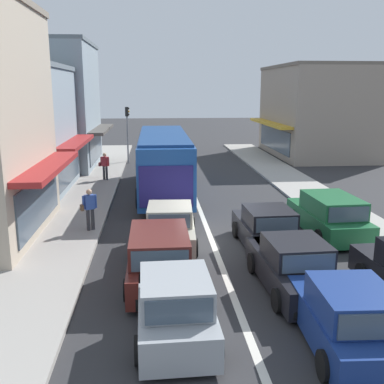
{
  "coord_description": "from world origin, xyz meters",
  "views": [
    {
      "loc": [
        -2.08,
        -15.82,
        5.54
      ],
      "look_at": [
        -0.49,
        2.84,
        1.2
      ],
      "focal_mm": 42.0,
      "sensor_mm": 36.0,
      "label": 1
    }
  ],
  "objects_px": {
    "pedestrian_browsing_midblock": "(89,207)",
    "hatchback_adjacent_lane_trail": "(348,320)",
    "wagon_behind_bus_near": "(159,257)",
    "traffic_light_downstreet": "(127,125)",
    "parked_wagon_kerb_second": "(329,216)",
    "sedan_behind_bus_mid": "(170,227)",
    "pedestrian_with_handbag_near": "(105,165)",
    "hatchback_adjacent_lane_lead": "(175,307)",
    "sedan_queue_gap_filler": "(268,230)",
    "sedan_queue_far_back": "(294,267)",
    "city_bus": "(164,159)"
  },
  "relations": [
    {
      "from": "hatchback_adjacent_lane_trail",
      "to": "wagon_behind_bus_near",
      "type": "bearing_deg",
      "value": 135.27
    },
    {
      "from": "city_bus",
      "to": "sedan_queue_far_back",
      "type": "distance_m",
      "value": 12.64
    },
    {
      "from": "sedan_queue_gap_filler",
      "to": "sedan_queue_far_back",
      "type": "xyz_separation_m",
      "value": [
        -0.09,
        -3.31,
        0.0
      ]
    },
    {
      "from": "wagon_behind_bus_near",
      "to": "traffic_light_downstreet",
      "type": "distance_m",
      "value": 21.71
    },
    {
      "from": "parked_wagon_kerb_second",
      "to": "sedan_queue_far_back",
      "type": "bearing_deg",
      "value": -121.29
    },
    {
      "from": "sedan_queue_far_back",
      "to": "pedestrian_browsing_midblock",
      "type": "relative_size",
      "value": 2.62
    },
    {
      "from": "parked_wagon_kerb_second",
      "to": "traffic_light_downstreet",
      "type": "xyz_separation_m",
      "value": [
        -8.62,
        17.76,
        2.11
      ]
    },
    {
      "from": "pedestrian_browsing_midblock",
      "to": "hatchback_adjacent_lane_lead",
      "type": "bearing_deg",
      "value": -69.17
    },
    {
      "from": "hatchback_adjacent_lane_lead",
      "to": "pedestrian_with_handbag_near",
      "type": "relative_size",
      "value": 2.29
    },
    {
      "from": "sedan_queue_gap_filler",
      "to": "city_bus",
      "type": "bearing_deg",
      "value": 111.33
    },
    {
      "from": "parked_wagon_kerb_second",
      "to": "pedestrian_with_handbag_near",
      "type": "distance_m",
      "value": 14.52
    },
    {
      "from": "wagon_behind_bus_near",
      "to": "sedan_queue_far_back",
      "type": "relative_size",
      "value": 1.06
    },
    {
      "from": "city_bus",
      "to": "pedestrian_with_handbag_near",
      "type": "relative_size",
      "value": 6.67
    },
    {
      "from": "sedan_queue_gap_filler",
      "to": "hatchback_adjacent_lane_lead",
      "type": "height_order",
      "value": "hatchback_adjacent_lane_lead"
    },
    {
      "from": "sedan_behind_bus_mid",
      "to": "parked_wagon_kerb_second",
      "type": "distance_m",
      "value": 6.19
    },
    {
      "from": "hatchback_adjacent_lane_lead",
      "to": "pedestrian_browsing_midblock",
      "type": "xyz_separation_m",
      "value": [
        -2.94,
        7.72,
        0.36
      ]
    },
    {
      "from": "sedan_queue_far_back",
      "to": "traffic_light_downstreet",
      "type": "bearing_deg",
      "value": 104.49
    },
    {
      "from": "traffic_light_downstreet",
      "to": "pedestrian_browsing_midblock",
      "type": "relative_size",
      "value": 2.58
    },
    {
      "from": "sedan_behind_bus_mid",
      "to": "traffic_light_downstreet",
      "type": "height_order",
      "value": "traffic_light_downstreet"
    },
    {
      "from": "pedestrian_browsing_midblock",
      "to": "hatchback_adjacent_lane_trail",
      "type": "bearing_deg",
      "value": -52.5
    },
    {
      "from": "hatchback_adjacent_lane_trail",
      "to": "hatchback_adjacent_lane_lead",
      "type": "bearing_deg",
      "value": 166.43
    },
    {
      "from": "sedan_behind_bus_mid",
      "to": "pedestrian_with_handbag_near",
      "type": "height_order",
      "value": "pedestrian_with_handbag_near"
    },
    {
      "from": "sedan_behind_bus_mid",
      "to": "pedestrian_with_handbag_near",
      "type": "relative_size",
      "value": 2.62
    },
    {
      "from": "hatchback_adjacent_lane_trail",
      "to": "sedan_queue_far_back",
      "type": "bearing_deg",
      "value": 94.01
    },
    {
      "from": "parked_wagon_kerb_second",
      "to": "sedan_behind_bus_mid",
      "type": "bearing_deg",
      "value": -174.26
    },
    {
      "from": "pedestrian_browsing_midblock",
      "to": "sedan_behind_bus_mid",
      "type": "bearing_deg",
      "value": -26.61
    },
    {
      "from": "sedan_queue_far_back",
      "to": "traffic_light_downstreet",
      "type": "distance_m",
      "value": 23.24
    },
    {
      "from": "hatchback_adjacent_lane_lead",
      "to": "sedan_queue_far_back",
      "type": "height_order",
      "value": "hatchback_adjacent_lane_lead"
    },
    {
      "from": "wagon_behind_bus_near",
      "to": "traffic_light_downstreet",
      "type": "relative_size",
      "value": 1.07
    },
    {
      "from": "traffic_light_downstreet",
      "to": "pedestrian_browsing_midblock",
      "type": "distance_m",
      "value": 16.95
    },
    {
      "from": "parked_wagon_kerb_second",
      "to": "pedestrian_browsing_midblock",
      "type": "relative_size",
      "value": 2.8
    },
    {
      "from": "sedan_queue_far_back",
      "to": "parked_wagon_kerb_second",
      "type": "height_order",
      "value": "parked_wagon_kerb_second"
    },
    {
      "from": "hatchback_adjacent_lane_lead",
      "to": "city_bus",
      "type": "bearing_deg",
      "value": 89.61
    },
    {
      "from": "hatchback_adjacent_lane_trail",
      "to": "wagon_behind_bus_near",
      "type": "distance_m",
      "value": 5.59
    },
    {
      "from": "city_bus",
      "to": "hatchback_adjacent_lane_trail",
      "type": "relative_size",
      "value": 2.89
    },
    {
      "from": "hatchback_adjacent_lane_lead",
      "to": "traffic_light_downstreet",
      "type": "distance_m",
      "value": 24.77
    },
    {
      "from": "sedan_queue_gap_filler",
      "to": "pedestrian_browsing_midblock",
      "type": "xyz_separation_m",
      "value": [
        -6.47,
        2.24,
        0.4
      ]
    },
    {
      "from": "city_bus",
      "to": "hatchback_adjacent_lane_trail",
      "type": "bearing_deg",
      "value": -76.77
    },
    {
      "from": "sedan_queue_gap_filler",
      "to": "wagon_behind_bus_near",
      "type": "bearing_deg",
      "value": -147.78
    },
    {
      "from": "sedan_queue_gap_filler",
      "to": "sedan_queue_far_back",
      "type": "relative_size",
      "value": 1.0
    },
    {
      "from": "sedan_queue_gap_filler",
      "to": "hatchback_adjacent_lane_trail",
      "type": "bearing_deg",
      "value": -88.88
    },
    {
      "from": "hatchback_adjacent_lane_trail",
      "to": "pedestrian_with_handbag_near",
      "type": "height_order",
      "value": "pedestrian_with_handbag_near"
    },
    {
      "from": "sedan_queue_far_back",
      "to": "parked_wagon_kerb_second",
      "type": "distance_m",
      "value": 5.44
    },
    {
      "from": "hatchback_adjacent_lane_trail",
      "to": "hatchback_adjacent_lane_lead",
      "type": "distance_m",
      "value": 3.77
    },
    {
      "from": "wagon_behind_bus_near",
      "to": "hatchback_adjacent_lane_trail",
      "type": "bearing_deg",
      "value": -44.73
    },
    {
      "from": "hatchback_adjacent_lane_trail",
      "to": "sedan_queue_gap_filler",
      "type": "distance_m",
      "value": 6.36
    },
    {
      "from": "hatchback_adjacent_lane_trail",
      "to": "parked_wagon_kerb_second",
      "type": "height_order",
      "value": "parked_wagon_kerb_second"
    },
    {
      "from": "hatchback_adjacent_lane_lead",
      "to": "hatchback_adjacent_lane_trail",
      "type": "bearing_deg",
      "value": -13.57
    },
    {
      "from": "hatchback_adjacent_lane_lead",
      "to": "parked_wagon_kerb_second",
      "type": "distance_m",
      "value": 9.26
    },
    {
      "from": "hatchback_adjacent_lane_lead",
      "to": "pedestrian_browsing_midblock",
      "type": "relative_size",
      "value": 2.29
    }
  ]
}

